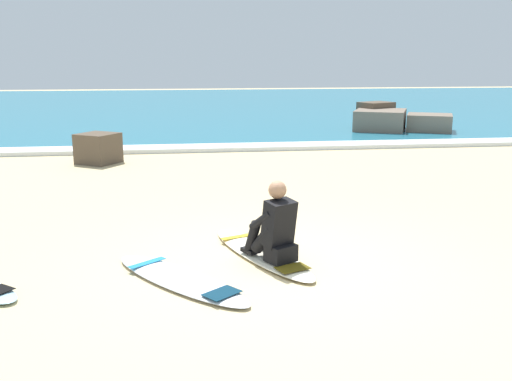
{
  "coord_description": "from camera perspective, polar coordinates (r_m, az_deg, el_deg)",
  "views": [
    {
      "loc": [
        -1.16,
        -6.3,
        2.39
      ],
      "look_at": [
        -0.1,
        1.6,
        0.55
      ],
      "focal_mm": 40.41,
      "sensor_mm": 36.0,
      "label": 1
    }
  ],
  "objects": [
    {
      "name": "ground_plane",
      "position": [
        6.84,
        2.61,
        -7.48
      ],
      "size": [
        80.0,
        80.0,
        0.0
      ],
      "primitive_type": "plane",
      "color": "#CCB584"
    },
    {
      "name": "sea",
      "position": [
        29.0,
        -5.4,
        8.33
      ],
      "size": [
        80.0,
        28.0,
        0.1
      ],
      "primitive_type": "cube",
      "color": "teal",
      "rests_on": "ground"
    },
    {
      "name": "breaking_foam",
      "position": [
        15.41,
        -3.26,
        4.27
      ],
      "size": [
        80.0,
        0.9,
        0.11
      ],
      "primitive_type": "cube",
      "color": "white",
      "rests_on": "ground"
    },
    {
      "name": "surfboard_main",
      "position": [
        7.17,
        0.53,
        -6.19
      ],
      "size": [
        1.31,
        2.27,
        0.08
      ],
      "color": "#EFE5C6",
      "rests_on": "ground"
    },
    {
      "name": "surfer_seated",
      "position": [
        6.76,
        1.83,
        -3.83
      ],
      "size": [
        0.64,
        0.77,
        0.95
      ],
      "color": "black",
      "rests_on": "surfboard_main"
    },
    {
      "name": "surfboard_spare_near",
      "position": [
        6.41,
        -7.56,
        -8.68
      ],
      "size": [
        1.73,
        1.99,
        0.08
      ],
      "color": "silver",
      "rests_on": "ground"
    },
    {
      "name": "rock_outcrop_distant",
      "position": [
        19.44,
        13.33,
        6.72
      ],
      "size": [
        3.39,
        2.81,
        0.93
      ],
      "color": "#756656",
      "rests_on": "ground"
    },
    {
      "name": "shoreline_rock",
      "position": [
        13.84,
        -15.35,
        4.04
      ],
      "size": [
        1.11,
        1.11,
        0.69
      ],
      "primitive_type": "cube",
      "rotation": [
        0.0,
        0.0,
        2.55
      ],
      "color": "brown",
      "rests_on": "ground"
    }
  ]
}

